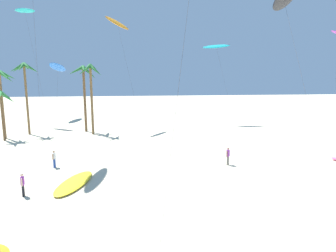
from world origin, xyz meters
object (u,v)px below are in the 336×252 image
Objects in this scene: palm_tree_3 at (83,78)px; person_foreground_walker at (54,158)px; flying_kite_0 at (117,23)px; flying_kite_7 at (216,46)px; palm_tree_2 at (25,73)px; palm_tree_4 at (91,77)px; grounded_kite_0 at (74,183)px; palm_tree_1 at (1,80)px; flying_kite_5 at (25,11)px; person_mid_field at (23,184)px; palm_tree_0 at (1,99)px; flying_kite_4 at (58,67)px; person_near_left at (228,155)px.

palm_tree_3 is 6.43× the size of person_foreground_walker.
flying_kite_0 is 11.38× the size of person_foreground_walker.
flying_kite_0 is at bearing -168.92° from flying_kite_7.
palm_tree_2 is 9.49m from palm_tree_4.
palm_tree_2 is 1.85× the size of grounded_kite_0.
palm_tree_1 is 18.14m from flying_kite_5.
flying_kite_7 is (23.26, 5.76, 5.94)m from palm_tree_3.
palm_tree_4 is 6.30× the size of person_mid_field.
palm_tree_2 is at bearing -165.44° from flying_kite_0.
palm_tree_1 is 10.94m from palm_tree_3.
flying_kite_7 is (33.08, 11.08, 8.73)m from palm_tree_0.
palm_tree_0 is 21.02m from flying_kite_5.
palm_tree_1 is 0.63× the size of flying_kite_7.
person_foreground_walker is at bearing -79.00° from flying_kite_4.
palm_tree_4 reaches higher than palm_tree_1.
palm_tree_4 is 21.37m from flying_kite_4.
palm_tree_3 is (9.82, 5.32, 2.79)m from palm_tree_0.
flying_kite_5 is at bearing 111.25° from grounded_kite_0.
palm_tree_0 is at bearing -114.48° from palm_tree_2.
flying_kite_0 reaches higher than palm_tree_3.
flying_kite_4 is 32.65m from flying_kite_7.
flying_kite_4 is 44.92m from person_near_left.
person_near_left is at bearing -48.85° from flying_kite_5.
palm_tree_4 is 0.57× the size of flying_kite_0.
flying_kite_7 reaches higher than person_mid_field.
palm_tree_2 is 16.00m from flying_kite_0.
flying_kite_7 reaches higher than palm_tree_1.
flying_kite_5 is 44.52m from person_near_left.
flying_kite_4 is 2.10× the size of grounded_kite_0.
person_near_left reaches higher than grounded_kite_0.
flying_kite_7 reaches higher than palm_tree_2.
flying_kite_0 is (5.42, 2.27, 8.76)m from palm_tree_3.
flying_kite_5 is at bearing 155.12° from flying_kite_0.
person_near_left is (16.07, -1.77, 0.05)m from person_foreground_walker.
palm_tree_2 reaches higher than palm_tree_0.
grounded_kite_0 is 3.57× the size of person_foreground_walker.
flying_kite_4 is 0.57× the size of flying_kite_5.
flying_kite_7 is at bearing -19.93° from flying_kite_4.
person_near_left is at bearing -65.66° from flying_kite_0.
palm_tree_2 is at bearing 106.39° from person_mid_field.
palm_tree_3 is (7.95, 1.21, -0.69)m from palm_tree_2.
palm_tree_2 is at bearing -171.38° from palm_tree_3.
person_near_left is (25.53, -15.17, -4.59)m from palm_tree_0.
flying_kite_5 is 1.39× the size of flying_kite_7.
flying_kite_0 is at bearing 76.97° from person_mid_field.
palm_tree_2 is 20.74m from person_foreground_walker.
palm_tree_0 is 11.52m from palm_tree_3.
flying_kite_0 reaches higher than flying_kite_4.
palm_tree_3 is 1.80× the size of grounded_kite_0.
person_foreground_walker is 0.97× the size of person_mid_field.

